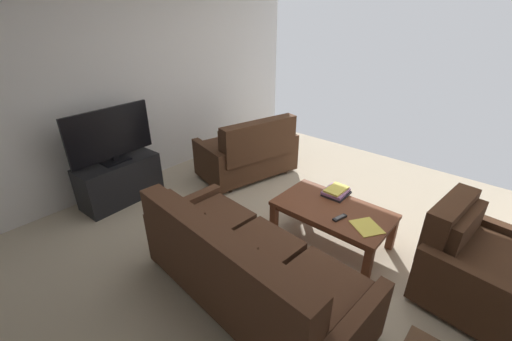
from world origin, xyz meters
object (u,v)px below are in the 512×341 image
sofa_main (244,268)px  flat_tv (110,135)px  tv_remote (340,218)px  loose_magazine (367,227)px  tv_stand (120,181)px  loveseat_near (249,152)px  armchair_side (479,265)px  book_stack (336,192)px  coffee_table (333,213)px

sofa_main → flat_tv: 2.34m
tv_remote → loose_magazine: 0.26m
tv_stand → loose_magazine: size_ratio=3.77×
loose_magazine → loveseat_near: bearing=106.0°
sofa_main → tv_stand: bearing=-3.9°
armchair_side → tv_remote: 1.15m
sofa_main → tv_stand: 2.29m
sofa_main → armchair_side: bearing=-137.5°
tv_stand → loose_magazine: tv_stand is taller
armchair_side → book_stack: size_ratio=3.46×
armchair_side → coffee_table: bearing=4.6°
book_stack → tv_remote: 0.46m
book_stack → tv_stand: bearing=29.1°
book_stack → loose_magazine: (-0.50, 0.34, -0.03)m
book_stack → loose_magazine: 0.61m
loveseat_near → tv_stand: 1.75m
sofa_main → loveseat_near: loveseat_near is taller
loveseat_near → coffee_table: 1.73m
loveseat_near → armchair_side: (-2.91, 0.44, -0.03)m
armchair_side → sofa_main: bearing=42.5°
coffee_table → book_stack: 0.30m
loose_magazine → coffee_table: bearing=110.9°
loveseat_near → loose_magazine: loveseat_near is taller
sofa_main → tv_remote: size_ratio=12.04×
flat_tv → tv_remote: size_ratio=6.21×
armchair_side → book_stack: (1.38, -0.16, 0.09)m
loveseat_near → tv_remote: size_ratio=8.85×
flat_tv → book_stack: bearing=-150.9°
loveseat_near → flat_tv: 1.82m
sofa_main → loveseat_near: size_ratio=1.36×
flat_tv → armchair_side: 3.88m
flat_tv → loose_magazine: 2.99m
sofa_main → book_stack: size_ratio=7.04×
flat_tv → loose_magazine: size_ratio=3.93×
sofa_main → flat_tv: bearing=-4.0°
coffee_table → tv_remote: tv_remote is taller
loveseat_near → tv_stand: (0.77, 1.57, -0.10)m
sofa_main → tv_remote: (-0.27, -1.05, 0.05)m
flat_tv → book_stack: (-2.30, -1.28, -0.45)m
flat_tv → tv_remote: (-2.55, -0.90, -0.47)m
flat_tv → loose_magazine: (-2.80, -0.93, -0.48)m
tv_stand → book_stack: 2.64m
loose_magazine → armchair_side: bearing=-44.6°
coffee_table → armchair_side: armchair_side is taller
armchair_side → loose_magazine: size_ratio=3.74×
sofa_main → flat_tv: size_ratio=1.94×
flat_tv → book_stack: size_ratio=3.63×
loveseat_near → coffee_table: (-1.65, 0.55, -0.03)m
tv_stand → coffee_table: bearing=-157.1°
coffee_table → loose_magazine: bearing=167.6°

